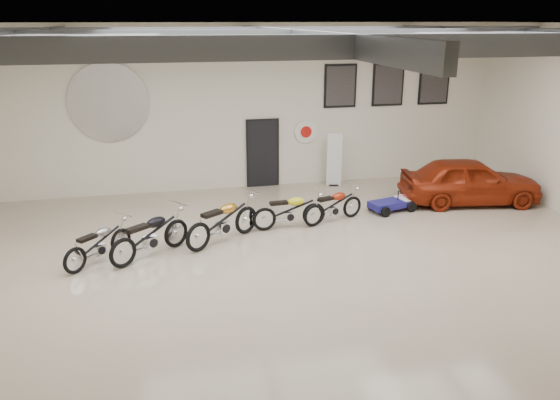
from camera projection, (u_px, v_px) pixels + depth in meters
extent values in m
cube|color=tan|center=(292.00, 265.00, 11.89)|extent=(16.00, 12.00, 0.01)
cube|color=slate|center=(294.00, 24.00, 10.31)|extent=(16.00, 12.00, 0.01)
cube|color=beige|center=(246.00, 108.00, 16.65)|extent=(16.00, 0.02, 5.00)
cube|color=black|center=(263.00, 154.00, 17.17)|extent=(0.92, 0.08, 2.10)
imported|color=maroon|center=(470.00, 181.00, 15.68)|extent=(2.18, 4.13, 1.34)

